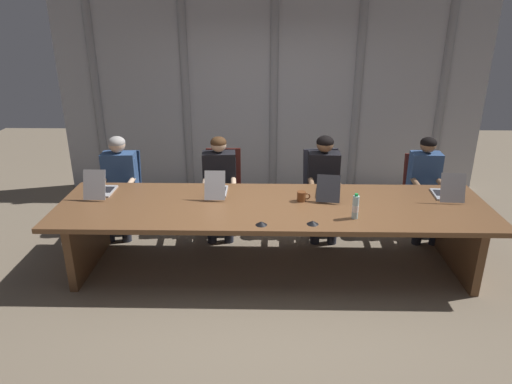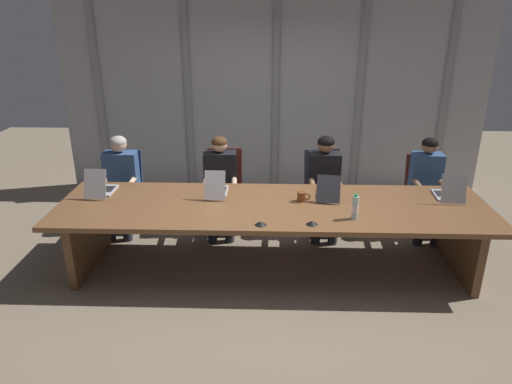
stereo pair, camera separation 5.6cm
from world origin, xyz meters
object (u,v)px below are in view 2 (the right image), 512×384
(person_right_mid, at_px, (427,183))
(conference_mic_left_side, at_px, (261,223))
(laptop_center, at_px, (328,192))
(conference_mic_middle, at_px, (312,223))
(office_chair_left_end, at_px, (124,199))
(office_chair_left_mid, at_px, (224,199))
(laptop_left_mid, at_px, (217,189))
(person_center, at_px, (325,180))
(office_chair_center, at_px, (323,200))
(laptop_left_end, at_px, (101,188))
(water_bottle_primary, at_px, (355,208))
(office_chair_right_mid, at_px, (423,203))
(person_left_end, at_px, (120,179))
(person_left_mid, at_px, (220,180))
(coffee_mug_near, at_px, (302,197))
(laptop_right_mid, at_px, (449,193))

(person_right_mid, height_order, conference_mic_left_side, person_right_mid)
(laptop_center, xyz_separation_m, conference_mic_middle, (-0.23, -0.69, -0.04))
(office_chair_left_end, distance_m, office_chair_left_mid, 1.28)
(laptop_left_mid, distance_m, person_center, 1.36)
(office_chair_left_mid, bearing_deg, office_chair_center, 88.59)
(laptop_left_end, xyz_separation_m, office_chair_left_mid, (1.24, 0.78, -0.43))
(laptop_left_mid, bearing_deg, person_right_mid, -76.20)
(laptop_center, xyz_separation_m, water_bottle_primary, (0.19, -0.55, 0.06))
(office_chair_right_mid, bearing_deg, laptop_left_end, -77.24)
(conference_mic_left_side, bearing_deg, office_chair_left_end, 139.63)
(person_left_end, relative_size, person_left_mid, 1.00)
(laptop_center, relative_size, conference_mic_middle, 4.32)
(person_left_end, height_order, person_right_mid, person_right_mid)
(office_chair_center, height_order, office_chair_right_mid, office_chair_center)
(laptop_left_end, relative_size, water_bottle_primary, 1.77)
(office_chair_left_end, relative_size, conference_mic_left_side, 8.50)
(laptop_left_end, distance_m, office_chair_right_mid, 3.82)
(office_chair_left_mid, xyz_separation_m, person_left_mid, (-0.03, -0.16, 0.31))
(coffee_mug_near, bearing_deg, laptop_left_mid, 169.85)
(office_chair_center, distance_m, person_center, 0.36)
(laptop_left_mid, xyz_separation_m, laptop_right_mid, (2.44, -0.04, 0.00))
(office_chair_right_mid, distance_m, conference_mic_left_side, 2.52)
(laptop_center, xyz_separation_m, office_chair_left_end, (-2.46, 0.78, -0.43))
(laptop_left_mid, distance_m, office_chair_left_mid, 0.87)
(office_chair_left_mid, relative_size, conference_mic_middle, 8.82)
(water_bottle_primary, distance_m, conference_mic_middle, 0.45)
(office_chair_center, bearing_deg, conference_mic_left_side, -33.72)
(laptop_right_mid, xyz_separation_m, office_chair_center, (-1.20, 0.80, -0.43))
(person_left_end, height_order, conference_mic_left_side, person_left_end)
(office_chair_right_mid, bearing_deg, person_center, -82.06)
(laptop_center, bearing_deg, water_bottle_primary, -153.43)
(laptop_center, height_order, office_chair_right_mid, laptop_center)
(person_right_mid, bearing_deg, office_chair_left_mid, -91.15)
(office_chair_center, bearing_deg, coffee_mug_near, -27.27)
(person_right_mid, distance_m, coffee_mug_near, 1.70)
(office_chair_right_mid, xyz_separation_m, person_left_mid, (-2.50, -0.15, 0.33))
(office_chair_left_end, bearing_deg, conference_mic_left_side, 49.39)
(laptop_right_mid, height_order, office_chair_right_mid, laptop_right_mid)
(office_chair_left_mid, height_order, person_center, person_center)
(person_left_end, relative_size, conference_mic_middle, 10.77)
(water_bottle_primary, bearing_deg, office_chair_center, 95.98)
(laptop_left_mid, bearing_deg, water_bottle_primary, -112.74)
(office_chair_left_end, bearing_deg, person_left_mid, 82.69)
(person_center, xyz_separation_m, conference_mic_middle, (-0.26, -1.32, 0.06))
(water_bottle_primary, xyz_separation_m, coffee_mug_near, (-0.47, 0.42, -0.06))
(laptop_left_mid, height_order, office_chair_right_mid, laptop_left_mid)
(office_chair_left_end, distance_m, person_left_end, 0.36)
(person_center, distance_m, person_right_mid, 1.21)
(office_chair_left_mid, relative_size, office_chair_right_mid, 1.06)
(person_right_mid, bearing_deg, conference_mic_left_side, -52.69)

